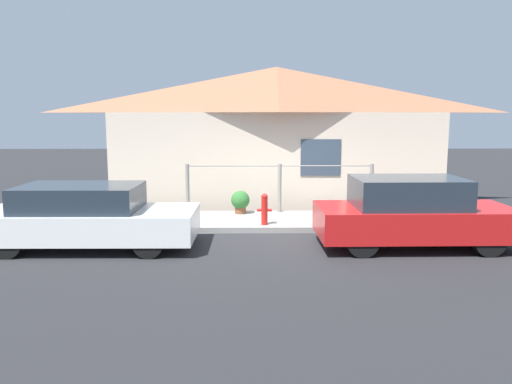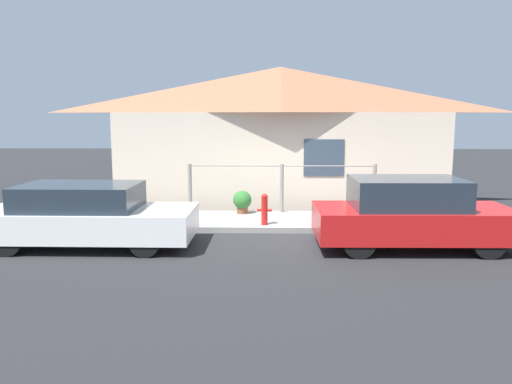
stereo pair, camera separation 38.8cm
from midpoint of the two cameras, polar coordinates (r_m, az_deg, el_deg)
ground_plane at (r=11.30m, az=4.18°, el=-4.76°), size 60.00×60.00×0.00m
sidewalk at (r=12.28m, az=3.95°, el=-3.36°), size 24.00×2.04×0.13m
house at (r=14.68m, az=3.61°, el=10.82°), size 9.75×2.23×4.03m
fence at (r=13.00m, az=3.81°, el=0.70°), size 4.90×0.10×1.26m
car_left at (r=10.54m, az=-17.80°, el=-2.58°), size 4.22×1.72×1.27m
car_right at (r=10.41m, az=18.33°, el=-2.41°), size 3.89×1.71×1.41m
fire_hydrant at (r=11.49m, az=1.94°, el=-1.89°), size 0.34×0.15×0.73m
potted_plant_near_hydrant at (r=12.85m, az=-0.72°, el=-1.04°), size 0.48×0.48×0.59m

